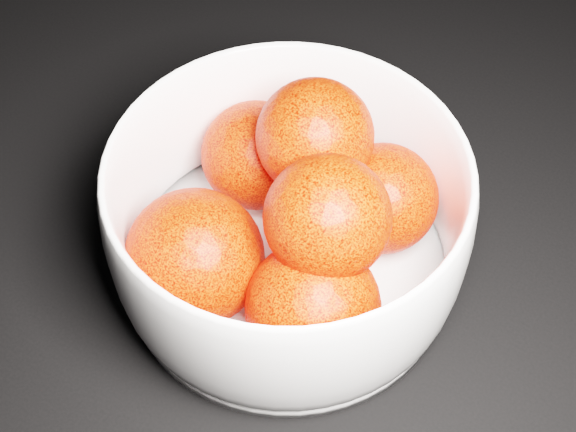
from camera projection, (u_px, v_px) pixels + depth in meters
The scene contains 2 objects.
bowl at pixel (288, 221), 0.52m from camera, with size 0.24×0.24×0.11m.
orange_pile at pixel (289, 218), 0.51m from camera, with size 0.18×0.19×0.13m.
Camera 1 is at (0.27, -0.01, 0.47)m, focal length 50.00 mm.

